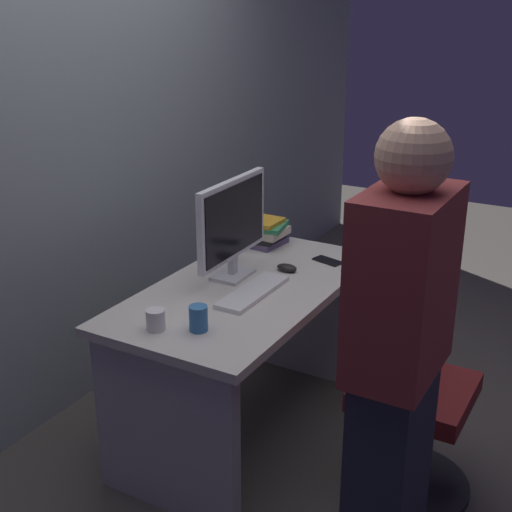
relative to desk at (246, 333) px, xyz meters
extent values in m
plane|color=#4C4742|center=(0.00, 0.00, -0.51)|extent=(9.00, 9.00, 0.00)
cube|color=gray|center=(0.00, 0.93, 0.99)|extent=(6.40, 0.10, 3.00)
cube|color=beige|center=(0.00, 0.00, 0.21)|extent=(1.38, 0.73, 0.04)
cube|color=#B2B2B7|center=(-0.63, 0.00, -0.16)|extent=(0.06, 0.65, 0.70)
cube|color=#B2B2B7|center=(0.63, 0.00, -0.16)|extent=(0.06, 0.65, 0.70)
cylinder|color=black|center=(-0.03, -0.80, -0.49)|extent=(0.52, 0.52, 0.03)
cylinder|color=black|center=(-0.03, -0.80, -0.28)|extent=(0.05, 0.05, 0.39)
cube|color=maroon|center=(-0.03, -0.80, -0.05)|extent=(0.44, 0.44, 0.08)
cube|color=maroon|center=(-0.03, -0.61, 0.21)|extent=(0.40, 0.06, 0.44)
cube|color=#262838|center=(-0.57, -0.88, -0.08)|extent=(0.34, 0.20, 0.85)
cube|color=maroon|center=(-0.57, -0.88, 0.63)|extent=(0.40, 0.24, 0.58)
sphere|color=tan|center=(-0.57, -0.88, 1.02)|extent=(0.22, 0.22, 0.22)
cube|color=silver|center=(0.06, 0.11, 0.24)|extent=(0.20, 0.14, 0.02)
cube|color=silver|center=(0.06, 0.11, 0.29)|extent=(0.04, 0.03, 0.08)
cube|color=silver|center=(0.06, 0.11, 0.51)|extent=(0.54, 0.04, 0.36)
cube|color=black|center=(0.06, 0.09, 0.51)|extent=(0.50, 0.02, 0.32)
cube|color=white|center=(-0.07, -0.07, 0.24)|extent=(0.43, 0.13, 0.02)
ellipsoid|color=black|center=(0.24, -0.08, 0.25)|extent=(0.06, 0.10, 0.03)
cylinder|color=#3372B2|center=(-0.47, -0.06, 0.29)|extent=(0.07, 0.07, 0.10)
cylinder|color=silver|center=(-0.55, 0.08, 0.28)|extent=(0.07, 0.07, 0.08)
cube|color=#594C72|center=(0.52, 0.18, 0.25)|extent=(0.22, 0.17, 0.03)
cube|color=black|center=(0.51, 0.18, 0.28)|extent=(0.18, 0.12, 0.03)
cube|color=beige|center=(0.52, 0.17, 0.31)|extent=(0.20, 0.16, 0.04)
cube|color=#338C59|center=(0.52, 0.17, 0.34)|extent=(0.23, 0.19, 0.02)
cube|color=gold|center=(0.51, 0.19, 0.36)|extent=(0.18, 0.15, 0.02)
cube|color=black|center=(0.45, -0.19, 0.24)|extent=(0.10, 0.16, 0.01)
cube|color=brown|center=(0.58, -0.46, -0.38)|extent=(0.34, 0.14, 0.26)
torus|color=brown|center=(0.58, -0.46, -0.22)|extent=(0.18, 0.02, 0.18)
camera|label=1|loc=(-2.44, -1.44, 1.44)|focal=48.62mm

